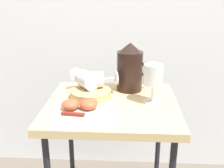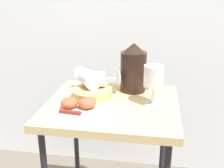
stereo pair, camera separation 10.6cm
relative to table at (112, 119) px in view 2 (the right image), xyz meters
The scene contains 11 objects.
curtain_drape 0.70m from the table, 90.00° to the left, with size 2.40×0.03×2.02m, color white.
table is the anchor object (origin of this frame).
linen_napkin 0.16m from the table, 130.54° to the right, with size 0.22×0.22×0.00m, color silver.
basket_tray 0.14m from the table, 152.54° to the left, with size 0.17×0.17×0.04m, color tan.
pitcher 0.23m from the table, 65.06° to the left, with size 0.17×0.11×0.22m.
wine_glass_upright 0.24m from the table, ahead, with size 0.08×0.08×0.16m.
wine_glass_tipped_near 0.19m from the table, 147.14° to the left, with size 0.14×0.15×0.07m.
wine_glass_tipped_far 0.18m from the table, 134.96° to the left, with size 0.15×0.11×0.07m.
apple_half_left 0.20m from the table, 152.79° to the right, with size 0.07×0.07×0.04m, color #C15133.
apple_half_right 0.14m from the table, 139.68° to the right, with size 0.07×0.07×0.04m, color #C15133.
knife 0.19m from the table, 126.91° to the right, with size 0.21×0.04×0.01m.
Camera 2 is at (0.16, -0.99, 1.11)m, focal length 43.56 mm.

